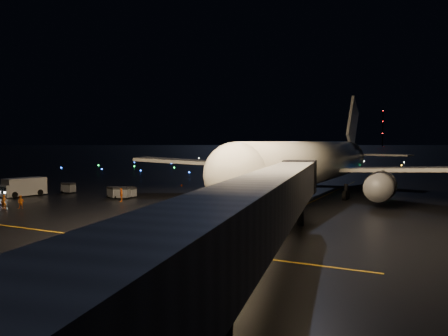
{
  "coord_description": "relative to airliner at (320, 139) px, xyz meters",
  "views": [
    {
      "loc": [
        28.02,
        -39.15,
        8.49
      ],
      "look_at": [
        2.63,
        12.0,
        5.0
      ],
      "focal_mm": 35.0,
      "sensor_mm": 36.0,
      "label": 1
    }
  ],
  "objects": [
    {
      "name": "ground",
      "position": [
        -11.52,
        272.93,
        -8.79
      ],
      "size": [
        2000.0,
        2000.0,
        0.0
      ],
      "primitive_type": "plane",
      "color": "black",
      "rests_on": "ground"
    },
    {
      "name": "lane_centre",
      "position": [
        0.48,
        -12.07,
        -8.78
      ],
      "size": [
        0.25,
        80.0,
        0.02
      ],
      "primitive_type": "cube",
      "color": "gold",
      "rests_on": "ground"
    },
    {
      "name": "lane_cross",
      "position": [
        -16.52,
        -37.07,
        -8.78
      ],
      "size": [
        60.0,
        0.25,
        0.02
      ],
      "primitive_type": "cube",
      "color": "gold",
      "rests_on": "ground"
    },
    {
      "name": "jet_bridge",
      "position": [
        9.23,
        -51.57,
        -5.49
      ],
      "size": [
        14.0,
        58.0,
        6.6
      ],
      "primitive_type": null,
      "color": "gray",
      "rests_on": "ground"
    },
    {
      "name": "airliner",
      "position": [
        0.0,
        0.0,
        0.0
      ],
      "size": [
        63.03,
        59.98,
        17.57
      ],
      "primitive_type": null,
      "rotation": [
        0.0,
        0.0,
        -0.02
      ],
      "color": "white",
      "rests_on": "ground"
    },
    {
      "name": "pushback_tug",
      "position": [
        0.53,
        -34.49,
        -7.86
      ],
      "size": [
        4.36,
        3.32,
        1.85
      ],
      "primitive_type": "cube",
      "rotation": [
        0.0,
        0.0,
        0.38
      ],
      "color": "silver",
      "rests_on": "ground"
    },
    {
      "name": "belt_loader",
      "position": [
        -5.49,
        -20.84,
        -7.1
      ],
      "size": [
        7.2,
        3.78,
        3.37
      ],
      "primitive_type": null,
      "rotation": [
        0.0,
        0.0,
        0.29
      ],
      "color": "silver",
      "rests_on": "ground"
    },
    {
      "name": "service_truck",
      "position": [
        -41.39,
        -19.48,
        -7.36
      ],
      "size": [
        3.79,
        8.07,
        2.86
      ],
      "primitive_type": "cube",
      "rotation": [
        0.0,
        0.0,
        -0.18
      ],
      "color": "silver",
      "rests_on": "ground"
    },
    {
      "name": "crew_a",
      "position": [
        -32.4,
        -29.86,
        -7.88
      ],
      "size": [
        0.76,
        0.61,
        1.82
      ],
      "primitive_type": "imported",
      "rotation": [
        0.0,
        0.0,
        0.3
      ],
      "color": "orange",
      "rests_on": "ground"
    },
    {
      "name": "crew_b",
      "position": [
        -30.71,
        -28.73,
        -7.94
      ],
      "size": [
        1.03,
        0.95,
        1.7
      ],
      "primitive_type": "imported",
      "rotation": [
        0.0,
        0.0,
        0.48
      ],
      "color": "orange",
      "rests_on": "ground"
    },
    {
      "name": "crew_c",
      "position": [
        -23.62,
        -17.96,
        -7.82
      ],
      "size": [
        0.97,
        1.22,
        1.94
      ],
      "primitive_type": "imported",
      "rotation": [
        0.0,
        0.0,
        -1.06
      ],
      "color": "orange",
      "rests_on": "ground"
    },
    {
      "name": "safety_cone_0",
      "position": [
        -12.64,
        -6.62,
        -8.56
      ],
      "size": [
        0.5,
        0.5,
        0.46
      ],
      "primitive_type": "cone",
      "rotation": [
        0.0,
        0.0,
        0.3
      ],
      "color": "#E84003",
      "rests_on": "ground"
    },
    {
      "name": "safety_cone_1",
      "position": [
        -6.88,
        -6.14,
        -8.56
      ],
      "size": [
        0.47,
        0.47,
        0.45
      ],
      "primitive_type": "cone",
      "rotation": [
        0.0,
        0.0,
        -0.23
      ],
      "color": "#E84003",
      "rests_on": "ground"
    },
    {
      "name": "safety_cone_2",
      "position": [
        -17.78,
        -9.05,
        -8.54
      ],
      "size": [
        0.57,
        0.57,
        0.5
      ],
      "primitive_type": "cone",
      "rotation": [
        0.0,
        0.0,
        0.38
      ],
      "color": "#E84003",
      "rests_on": "ground"
    },
    {
      "name": "safety_cone_3",
      "position": [
        -27.13,
        3.69,
        -8.56
      ],
      "size": [
        0.49,
        0.49,
        0.45
      ],
      "primitive_type": "cone",
      "rotation": [
        0.0,
        0.0,
        0.27
      ],
      "color": "#E84003",
      "rests_on": "ground"
    },
    {
      "name": "radio_mast",
      "position": [
        -71.52,
        712.93,
        23.21
      ],
      "size": [
        1.8,
        1.8,
        64.0
      ],
      "primitive_type": "cylinder",
      "color": "black",
      "rests_on": "ground"
    },
    {
      "name": "taxiway_lights",
      "position": [
        -11.52,
        78.93,
        -8.61
      ],
      "size": [
        164.0,
        92.0,
        0.36
      ],
      "primitive_type": null,
      "color": "black",
      "rests_on": "ground"
    },
    {
      "name": "baggage_cart_0",
      "position": [
        -25.56,
        -13.76,
        -8.03
      ],
      "size": [
        1.82,
        1.3,
        1.52
      ],
      "primitive_type": "cube",
      "rotation": [
        0.0,
        0.0,
        0.03
      ],
      "color": "slate",
      "rests_on": "ground"
    },
    {
      "name": "baggage_cart_1",
      "position": [
        -26.35,
        -13.18,
        -8.02
      ],
      "size": [
        2.15,
        1.85,
        1.54
      ],
      "primitive_type": "cube",
      "rotation": [
        0.0,
        0.0,
        0.39
      ],
      "color": "slate",
      "rests_on": "ground"
    },
    {
      "name": "baggage_cart_2",
      "position": [
        -25.6,
        -15.41,
        -7.92
      ],
      "size": [
        2.34,
        1.92,
        1.73
      ],
      "primitive_type": "cube",
      "rotation": [
        0.0,
        0.0,
        0.27
      ],
      "color": "slate",
      "rests_on": "ground"
    },
    {
      "name": "baggage_cart_3",
      "position": [
        -27.09,
        -15.43,
        -7.93
      ],
      "size": [
        2.4,
        2.07,
        1.71
      ],
      "primitive_type": "cube",
      "rotation": [
        0.0,
        0.0,
        -0.39
      ],
      "color": "slate",
      "rests_on": "ground"
    },
    {
      "name": "baggage_cart_4",
      "position": [
        -38.2,
        -13.67,
        -7.95
      ],
      "size": [
        2.04,
        1.48,
        1.67
      ],
      "primitive_type": "cube",
      "rotation": [
        0.0,
        0.0,
        0.05
      ],
      "color": "slate",
      "rests_on": "ground"
    }
  ]
}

